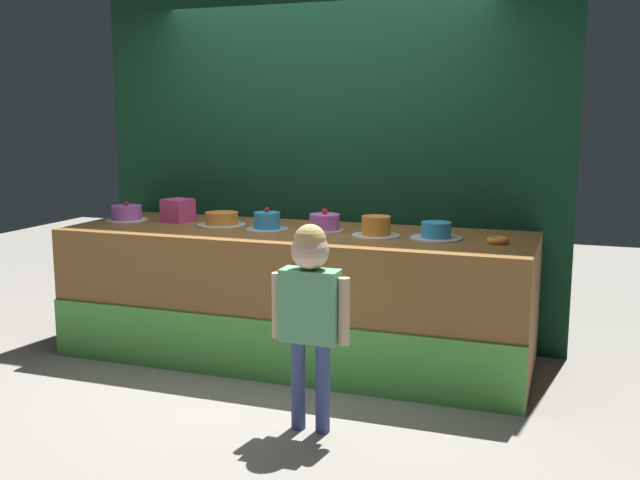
{
  "coord_description": "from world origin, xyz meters",
  "views": [
    {
      "loc": [
        1.83,
        -4.1,
        1.69
      ],
      "look_at": [
        0.26,
        0.31,
        0.89
      ],
      "focal_mm": 41.09,
      "sensor_mm": 36.0,
      "label": 1
    }
  ],
  "objects_px": {
    "cake_center_left": "(267,222)",
    "cake_left": "(222,219)",
    "donut": "(498,240)",
    "cake_center_right": "(325,223)",
    "child_figure": "(310,299)",
    "cake_far_right": "(436,232)",
    "cake_far_left": "(127,214)",
    "pink_box": "(178,210)",
    "cake_right": "(376,227)"
  },
  "relations": [
    {
      "from": "cake_left",
      "to": "pink_box",
      "type": "bearing_deg",
      "value": 171.68
    },
    {
      "from": "cake_left",
      "to": "cake_far_right",
      "type": "distance_m",
      "value": 1.57
    },
    {
      "from": "cake_right",
      "to": "cake_center_right",
      "type": "bearing_deg",
      "value": 165.99
    },
    {
      "from": "cake_center_right",
      "to": "cake_right",
      "type": "height_order",
      "value": "cake_center_right"
    },
    {
      "from": "cake_center_right",
      "to": "cake_right",
      "type": "relative_size",
      "value": 0.85
    },
    {
      "from": "pink_box",
      "to": "cake_far_right",
      "type": "bearing_deg",
      "value": -3.42
    },
    {
      "from": "cake_left",
      "to": "child_figure",
      "type": "bearing_deg",
      "value": -46.25
    },
    {
      "from": "child_figure",
      "to": "cake_far_right",
      "type": "xyz_separation_m",
      "value": [
        0.45,
        1.1,
        0.22
      ]
    },
    {
      "from": "cake_far_left",
      "to": "cake_far_right",
      "type": "height_order",
      "value": "cake_far_left"
    },
    {
      "from": "cake_far_right",
      "to": "cake_center_left",
      "type": "bearing_deg",
      "value": -179.0
    },
    {
      "from": "cake_left",
      "to": "cake_right",
      "type": "xyz_separation_m",
      "value": [
        1.17,
        -0.09,
        0.02
      ]
    },
    {
      "from": "cake_far_left",
      "to": "pink_box",
      "type": "bearing_deg",
      "value": 11.82
    },
    {
      "from": "cake_center_right",
      "to": "cake_far_right",
      "type": "height_order",
      "value": "cake_center_right"
    },
    {
      "from": "child_figure",
      "to": "cake_far_right",
      "type": "distance_m",
      "value": 1.21
    },
    {
      "from": "cake_left",
      "to": "cake_right",
      "type": "relative_size",
      "value": 1.11
    },
    {
      "from": "cake_center_right",
      "to": "cake_right",
      "type": "bearing_deg",
      "value": -14.01
    },
    {
      "from": "cake_center_right",
      "to": "donut",
      "type": "bearing_deg",
      "value": -5.42
    },
    {
      "from": "cake_far_right",
      "to": "cake_right",
      "type": "bearing_deg",
      "value": -175.7
    },
    {
      "from": "donut",
      "to": "cake_left",
      "type": "relative_size",
      "value": 0.38
    },
    {
      "from": "donut",
      "to": "cake_center_left",
      "type": "relative_size",
      "value": 0.46
    },
    {
      "from": "cake_left",
      "to": "cake_center_right",
      "type": "xyz_separation_m",
      "value": [
        0.78,
        0.01,
        0.01
      ]
    },
    {
      "from": "pink_box",
      "to": "cake_center_left",
      "type": "bearing_deg",
      "value": -9.95
    },
    {
      "from": "cake_left",
      "to": "cake_far_right",
      "type": "bearing_deg",
      "value": -2.18
    },
    {
      "from": "pink_box",
      "to": "donut",
      "type": "xyz_separation_m",
      "value": [
        2.35,
        -0.16,
        -0.07
      ]
    },
    {
      "from": "child_figure",
      "to": "cake_far_left",
      "type": "xyz_separation_m",
      "value": [
        -1.89,
        1.14,
        0.23
      ]
    },
    {
      "from": "cake_center_left",
      "to": "cake_center_right",
      "type": "relative_size",
      "value": 1.09
    },
    {
      "from": "cake_far_left",
      "to": "cake_left",
      "type": "height_order",
      "value": "cake_far_left"
    },
    {
      "from": "child_figure",
      "to": "cake_far_right",
      "type": "bearing_deg",
      "value": 67.58
    },
    {
      "from": "cake_left",
      "to": "cake_center_right",
      "type": "bearing_deg",
      "value": 0.63
    },
    {
      "from": "child_figure",
      "to": "cake_far_right",
      "type": "relative_size",
      "value": 3.4
    },
    {
      "from": "pink_box",
      "to": "cake_center_right",
      "type": "distance_m",
      "value": 1.18
    },
    {
      "from": "child_figure",
      "to": "donut",
      "type": "relative_size",
      "value": 8.34
    },
    {
      "from": "cake_center_left",
      "to": "cake_far_right",
      "type": "height_order",
      "value": "cake_center_left"
    },
    {
      "from": "cake_left",
      "to": "donut",
      "type": "bearing_deg",
      "value": -3.01
    },
    {
      "from": "cake_left",
      "to": "cake_center_left",
      "type": "xyz_separation_m",
      "value": [
        0.39,
        -0.08,
        0.01
      ]
    },
    {
      "from": "donut",
      "to": "cake_center_right",
      "type": "relative_size",
      "value": 0.5
    },
    {
      "from": "donut",
      "to": "child_figure",
      "type": "bearing_deg",
      "value": -128.64
    },
    {
      "from": "cake_center_left",
      "to": "donut",
      "type": "bearing_deg",
      "value": -0.83
    },
    {
      "from": "cake_center_right",
      "to": "cake_left",
      "type": "bearing_deg",
      "value": -179.37
    },
    {
      "from": "cake_center_left",
      "to": "cake_left",
      "type": "bearing_deg",
      "value": 168.43
    },
    {
      "from": "cake_far_left",
      "to": "cake_center_right",
      "type": "distance_m",
      "value": 1.57
    },
    {
      "from": "child_figure",
      "to": "pink_box",
      "type": "height_order",
      "value": "child_figure"
    },
    {
      "from": "cake_far_left",
      "to": "cake_left",
      "type": "relative_size",
      "value": 0.9
    },
    {
      "from": "child_figure",
      "to": "cake_center_right",
      "type": "relative_size",
      "value": 4.19
    },
    {
      "from": "cake_right",
      "to": "cake_far_right",
      "type": "relative_size",
      "value": 0.96
    },
    {
      "from": "child_figure",
      "to": "cake_far_left",
      "type": "bearing_deg",
      "value": 149.04
    },
    {
      "from": "cake_far_left",
      "to": "cake_far_right",
      "type": "relative_size",
      "value": 0.95
    },
    {
      "from": "donut",
      "to": "cake_far_left",
      "type": "distance_m",
      "value": 2.74
    },
    {
      "from": "child_figure",
      "to": "cake_far_left",
      "type": "distance_m",
      "value": 2.22
    },
    {
      "from": "cake_far_left",
      "to": "cake_right",
      "type": "height_order",
      "value": "cake_far_left"
    }
  ]
}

